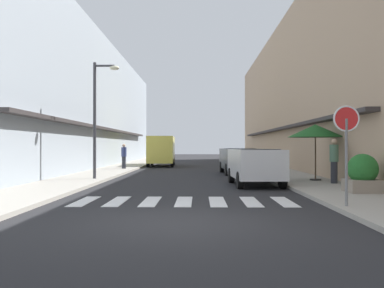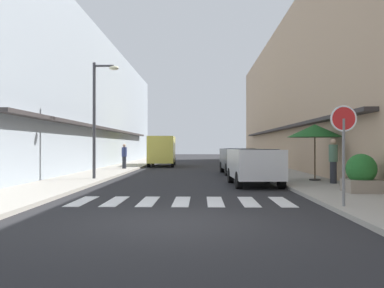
{
  "view_description": "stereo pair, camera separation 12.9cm",
  "coord_description": "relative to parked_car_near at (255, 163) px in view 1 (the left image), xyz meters",
  "views": [
    {
      "loc": [
        0.42,
        -8.61,
        1.58
      ],
      "look_at": [
        0.03,
        15.31,
        1.71
      ],
      "focal_mm": 38.9,
      "sensor_mm": 36.0,
      "label": 1
    },
    {
      "loc": [
        0.55,
        -8.6,
        1.58
      ],
      "look_at": [
        0.03,
        15.31,
        1.71
      ],
      "focal_mm": 38.9,
      "sensor_mm": 36.0,
      "label": 2
    }
  ],
  "objects": [
    {
      "name": "sidewalk_right",
      "position": [
        2.36,
        11.82,
        -0.86
      ],
      "size": [
        2.62,
        69.86,
        0.12
      ],
      "primitive_type": "cube",
      "color": "#9E998E",
      "rests_on": "ground_plane"
    },
    {
      "name": "pedestrian_walking_far",
      "position": [
        -7.19,
        10.47,
        0.04
      ],
      "size": [
        0.34,
        0.34,
        1.61
      ],
      "rotation": [
        0.0,
        0.0,
        1.69
      ],
      "color": "#282B33",
      "rests_on": "sidewalk_left"
    },
    {
      "name": "parked_car_near",
      "position": [
        0.0,
        0.0,
        0.0
      ],
      "size": [
        1.96,
        4.02,
        1.47
      ],
      "color": "silver",
      "rests_on": "ground_plane"
    },
    {
      "name": "building_row_right",
      "position": [
        6.17,
        13.31,
        4.41
      ],
      "size": [
        5.5,
        46.91,
        10.66
      ],
      "color": "tan",
      "rests_on": "ground_plane"
    },
    {
      "name": "sidewalk_left",
      "position": [
        -7.74,
        11.82,
        -0.86
      ],
      "size": [
        2.62,
        69.86,
        0.12
      ],
      "primitive_type": "cube",
      "color": "#9E998E",
      "rests_on": "ground_plane"
    },
    {
      "name": "crosswalk",
      "position": [
        -2.69,
        -4.91,
        -0.91
      ],
      "size": [
        6.15,
        2.2,
        0.01
      ],
      "color": "silver",
      "rests_on": "ground_plane"
    },
    {
      "name": "planter_corner",
      "position": [
        2.96,
        -3.41,
        -0.23
      ],
      "size": [
        1.02,
        1.02,
        1.22
      ],
      "color": "gray",
      "rests_on": "sidewalk_right"
    },
    {
      "name": "cafe_umbrella",
      "position": [
        2.74,
        1.17,
        1.32
      ],
      "size": [
        2.36,
        2.36,
        2.4
      ],
      "color": "#262626",
      "rests_on": "sidewalk_right"
    },
    {
      "name": "pedestrian_walking_near",
      "position": [
        3.08,
        -0.25,
        0.13
      ],
      "size": [
        0.34,
        0.34,
        1.76
      ],
      "rotation": [
        0.0,
        0.0,
        6.05
      ],
      "color": "#282B33",
      "rests_on": "sidewalk_right"
    },
    {
      "name": "ground_plane",
      "position": [
        -2.69,
        11.82,
        -0.92
      ],
      "size": [
        109.79,
        109.79,
        0.0
      ],
      "primitive_type": "plane",
      "color": "#232326"
    },
    {
      "name": "street_lamp",
      "position": [
        -6.81,
        2.02,
        2.43
      ],
      "size": [
        1.19,
        0.28,
        5.27
      ],
      "color": "#38383D",
      "rests_on": "sidewalk_left"
    },
    {
      "name": "building_row_left",
      "position": [
        -11.55,
        13.31,
        3.87
      ],
      "size": [
        5.5,
        46.91,
        9.59
      ],
      "color": "#939EA8",
      "rests_on": "ground_plane"
    },
    {
      "name": "round_street_sign",
      "position": [
        1.34,
        -6.54,
        1.08
      ],
      "size": [
        0.65,
        0.07,
        2.46
      ],
      "color": "slate",
      "rests_on": "sidewalk_right"
    },
    {
      "name": "parked_car_mid",
      "position": [
        -0.0,
        6.99,
        0.0
      ],
      "size": [
        1.98,
        4.48,
        1.47
      ],
      "color": "#4C5156",
      "rests_on": "ground_plane"
    },
    {
      "name": "delivery_van",
      "position": [
        -5.23,
        16.17,
        0.49
      ],
      "size": [
        2.15,
        5.46,
        2.37
      ],
      "color": "#D8CC4C",
      "rests_on": "ground_plane"
    }
  ]
}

